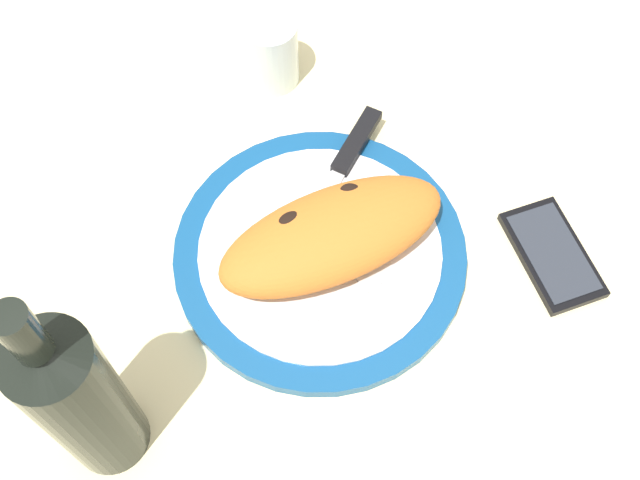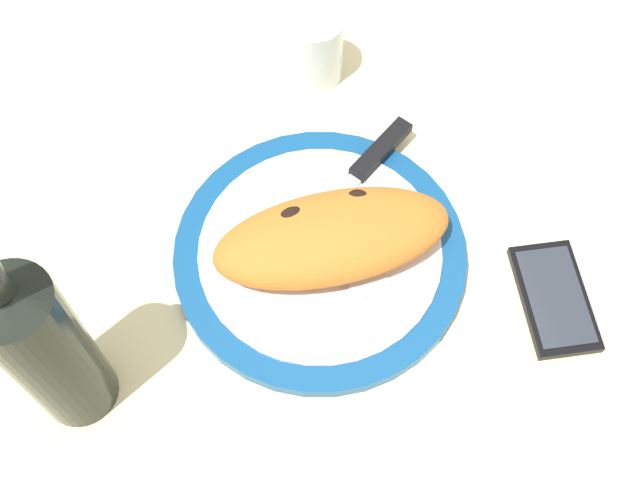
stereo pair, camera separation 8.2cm
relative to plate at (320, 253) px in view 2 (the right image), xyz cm
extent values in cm
cube|color=beige|center=(0.00, 0.00, -2.40)|extent=(150.00, 150.00, 3.00)
cylinder|color=navy|center=(0.00, 0.00, -0.11)|extent=(31.27, 31.27, 1.59)
cylinder|color=white|center=(0.00, 0.00, 0.84)|extent=(25.94, 25.94, 0.30)
ellipsoid|color=orange|center=(1.14, -0.55, 3.88)|extent=(25.45, 12.20, 5.80)
ellipsoid|color=black|center=(-1.44, -1.50, 6.24)|extent=(1.83, 1.80, 0.60)
ellipsoid|color=black|center=(-2.34, 1.90, 6.00)|extent=(2.81, 2.22, 0.94)
ellipsoid|color=black|center=(4.74, 2.15, 5.83)|extent=(2.90, 2.77, 0.79)
ellipsoid|color=black|center=(4.40, -0.80, 6.26)|extent=(2.29, 2.07, 0.67)
ellipsoid|color=black|center=(-0.89, -1.26, 6.28)|extent=(2.12, 1.83, 0.63)
cube|color=silver|center=(-3.80, -6.71, 1.19)|extent=(11.12, 2.59, 0.40)
cube|color=silver|center=(3.67, -5.56, 1.19)|extent=(4.29, 2.79, 0.40)
cube|color=silver|center=(1.17, 3.81, 1.19)|extent=(11.20, 8.31, 0.40)
cube|color=black|center=(10.19, 9.93, 1.59)|extent=(8.87, 6.91, 1.20)
cube|color=black|center=(21.94, -11.93, -0.40)|extent=(8.57, 13.52, 1.00)
cube|color=#2D333D|center=(21.94, -11.93, 0.18)|extent=(7.34, 11.87, 0.16)
cylinder|color=silver|center=(6.96, 24.75, 3.56)|extent=(6.43, 6.43, 8.92)
cylinder|color=silver|center=(6.96, 24.75, 1.08)|extent=(5.91, 5.91, 3.56)
cylinder|color=black|center=(-26.83, -7.53, 9.93)|extent=(7.24, 7.24, 21.67)
cone|color=black|center=(-26.83, -7.53, 21.67)|extent=(7.24, 7.24, 1.81)
camera|label=1|loc=(-18.88, -34.53, 74.61)|focal=44.29mm
camera|label=2|loc=(-11.35, -37.68, 74.61)|focal=44.29mm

